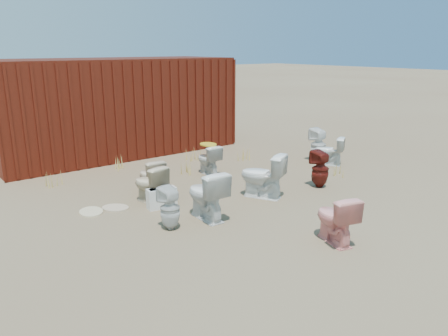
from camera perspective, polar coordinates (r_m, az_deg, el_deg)
ground at (r=7.66m, az=2.77°, el=-4.92°), size 100.00×100.00×0.00m
shipping_container at (r=11.71m, az=-14.12°, el=7.83°), size 6.00×2.40×2.40m
toilet_front_a at (r=6.95m, az=-2.34°, el=-3.50°), size 0.50×0.82×0.81m
toilet_front_pink at (r=6.34m, az=14.33°, el=-6.40°), size 0.59×0.78×0.71m
toilet_front_c at (r=7.97m, az=5.03°, el=-1.00°), size 0.78×0.93×0.83m
toilet_front_maroon at (r=8.74m, az=12.45°, el=-0.14°), size 0.33×0.34×0.74m
toilet_front_e at (r=10.46m, az=13.58°, el=2.16°), size 0.64×0.75×0.67m
toilet_back_a at (r=6.63m, az=-7.09°, el=-5.25°), size 0.32×0.33×0.66m
toilet_back_beige_left at (r=8.29m, az=-9.56°, el=-1.09°), size 0.42×0.68×0.67m
toilet_back_beige_right at (r=7.79m, az=-9.69°, el=-2.09°), size 0.50×0.74×0.69m
toilet_back_yellowlid at (r=9.44m, az=-2.06°, el=1.11°), size 0.40×0.65×0.65m
toilet_back_e at (r=10.73m, az=12.20°, el=2.96°), size 0.39×0.40×0.81m
yellow_lid at (r=9.36m, az=-2.08°, el=3.10°), size 0.33×0.41×0.02m
loose_tank at (r=7.57m, az=-8.14°, el=-3.91°), size 0.53×0.29×0.35m
loose_lid_near at (r=7.66m, az=-16.97°, el=-5.49°), size 0.47×0.56×0.02m
loose_lid_far at (r=7.74m, az=-14.00°, el=-5.07°), size 0.57×0.59×0.02m
weed_clump_a at (r=9.19m, az=-21.03°, el=-1.49°), size 0.36×0.36×0.29m
weed_clump_b at (r=9.50m, az=-4.74°, el=0.07°), size 0.32×0.32×0.30m
weed_clump_c at (r=10.67m, az=2.53°, el=1.82°), size 0.36×0.36×0.29m
weed_clump_d at (r=10.08m, az=-13.58°, el=0.57°), size 0.30×0.30×0.29m
weed_clump_e at (r=10.71m, az=-3.99°, el=1.79°), size 0.34×0.34×0.28m
weed_clump_f at (r=9.68m, az=14.97°, el=-0.25°), size 0.28×0.28×0.26m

